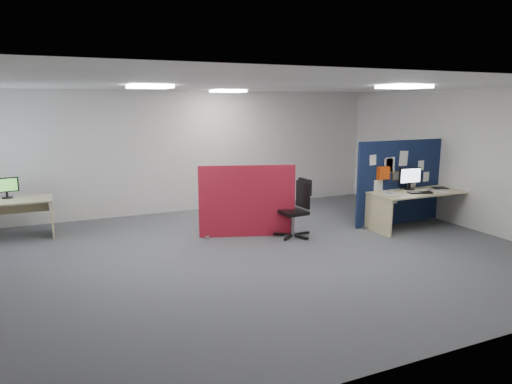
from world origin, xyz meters
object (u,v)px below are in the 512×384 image
object	(u,v)px
red_divider	(247,202)
monitor_second	(6,187)
second_desk	(10,210)
monitor_main	(410,177)
office_chair	(298,205)
navy_divider	(399,182)
main_desk	(415,199)

from	to	relation	value
red_divider	monitor_second	world-z (taller)	red_divider
red_divider	second_desk	size ratio (longest dim) A/B	1.19
monitor_main	office_chair	bearing A→B (deg)	178.35
navy_divider	office_chair	bearing A→B (deg)	179.18
navy_divider	monitor_second	world-z (taller)	navy_divider
red_divider	monitor_second	distance (m)	4.38
navy_divider	main_desk	distance (m)	0.47
second_desk	office_chair	distance (m)	5.21
navy_divider	red_divider	size ratio (longest dim) A/B	1.22
navy_divider	monitor_second	bearing A→B (deg)	163.34
monitor_main	red_divider	distance (m)	3.35
navy_divider	monitor_main	distance (m)	0.24
navy_divider	monitor_second	distance (m)	7.49
monitor_second	office_chair	distance (m)	5.32
main_desk	red_divider	xyz separation A→B (m)	(-3.29, 0.75, 0.09)
office_chair	main_desk	bearing A→B (deg)	-12.51
main_desk	office_chair	world-z (taller)	office_chair
navy_divider	main_desk	bearing A→B (deg)	-71.88
main_desk	monitor_main	xyz separation A→B (m)	(-0.01, 0.17, 0.41)
monitor_main	monitor_second	bearing A→B (deg)	165.73
red_divider	office_chair	bearing A→B (deg)	-4.43
navy_divider	red_divider	distance (m)	3.21
monitor_main	monitor_second	distance (m)	7.65
red_divider	monitor_second	size ratio (longest dim) A/B	4.11
main_desk	second_desk	size ratio (longest dim) A/B	1.35
main_desk	second_desk	bearing A→B (deg)	162.10
main_desk	monitor_second	world-z (taller)	monitor_second
main_desk	office_chair	xyz separation A→B (m)	(-2.43, 0.39, 0.03)
monitor_second	navy_divider	bearing A→B (deg)	-26.98
red_divider	second_desk	xyz separation A→B (m)	(-3.97, 1.60, -0.11)
monitor_main	main_desk	bearing A→B (deg)	-83.63
second_desk	monitor_main	bearing A→B (deg)	-16.71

